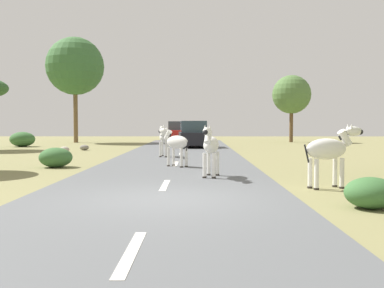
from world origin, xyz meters
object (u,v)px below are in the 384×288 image
(zebra_1, at_px, (164,138))
(rock_2, at_px, (64,150))
(zebra_3, at_px, (330,150))
(zebra_2, at_px, (176,143))
(bush_1, at_px, (22,139))
(bush_0, at_px, (371,193))
(rock_1, at_px, (84,148))
(car_1, at_px, (179,132))
(bush_3, at_px, (56,157))
(car_0, at_px, (193,135))
(zebra_0, at_px, (211,146))
(tree_0, at_px, (75,66))
(tree_3, at_px, (292,95))

(zebra_1, height_order, rock_2, zebra_1)
(zebra_1, relative_size, zebra_3, 0.96)
(zebra_2, xyz_separation_m, bush_1, (-11.35, 14.44, -0.42))
(bush_0, height_order, rock_2, bush_0)
(bush_0, distance_m, rock_1, 20.93)
(rock_1, bearing_deg, zebra_2, -60.05)
(car_1, xyz_separation_m, bush_3, (-3.71, -22.47, -0.48))
(car_0, bearing_deg, zebra_0, -91.71)
(tree_0, xyz_separation_m, bush_0, (13.54, -28.76, -6.06))
(tree_0, bearing_deg, rock_1, -72.28)
(zebra_1, distance_m, bush_0, 13.51)
(car_1, height_order, tree_0, tree_0)
(zebra_2, bearing_deg, zebra_3, -98.78)
(bush_1, bearing_deg, zebra_1, -42.53)
(bush_0, bearing_deg, rock_1, 119.15)
(zebra_0, relative_size, zebra_1, 1.02)
(car_0, bearing_deg, bush_1, 170.60)
(bush_1, bearing_deg, zebra_2, -51.83)
(tree_3, xyz_separation_m, bush_3, (-13.40, -21.86, -3.70))
(zebra_3, height_order, car_0, car_0)
(zebra_2, bearing_deg, rock_1, 72.14)
(zebra_1, distance_m, bush_1, 14.35)
(car_0, distance_m, tree_3, 12.48)
(zebra_0, height_order, rock_2, zebra_0)
(tree_3, bearing_deg, car_1, 176.43)
(car_0, bearing_deg, zebra_2, -96.29)
(car_1, distance_m, bush_3, 22.78)
(zebra_2, height_order, rock_1, zebra_2)
(car_1, height_order, tree_3, tree_3)
(car_0, relative_size, bush_3, 3.60)
(car_0, height_order, tree_0, tree_0)
(zebra_1, bearing_deg, zebra_2, 102.92)
(zebra_0, height_order, car_0, car_0)
(car_1, distance_m, tree_0, 10.35)
(zebra_0, xyz_separation_m, rock_2, (-7.72, 11.28, -0.80))
(zebra_1, bearing_deg, zebra_0, 107.47)
(bush_0, xyz_separation_m, bush_3, (-8.66, 7.93, 0.06))
(car_0, relative_size, tree_3, 0.78)
(car_0, bearing_deg, rock_2, -147.31)
(zebra_2, bearing_deg, bush_3, 130.68)
(bush_0, height_order, rock_1, bush_0)
(zebra_1, distance_m, rock_2, 6.67)
(zebra_1, xyz_separation_m, car_0, (1.32, 8.56, -0.11))
(zebra_2, distance_m, bush_1, 18.37)
(zebra_3, xyz_separation_m, tree_3, (4.76, 27.10, 3.09))
(zebra_2, distance_m, rock_1, 12.10)
(zebra_3, height_order, car_1, car_1)
(tree_3, height_order, bush_0, tree_3)
(car_1, xyz_separation_m, tree_3, (9.69, -0.61, 3.22))
(car_1, distance_m, tree_3, 10.23)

